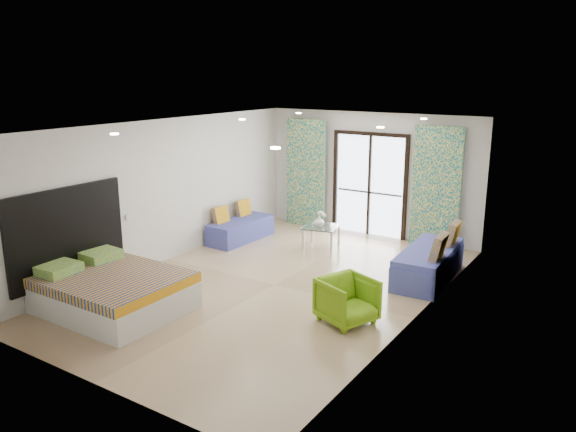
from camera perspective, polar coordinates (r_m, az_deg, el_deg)
The scene contains 24 objects.
floor at distance 9.68m, azimuth -1.38°, elevation -6.98°, with size 5.00×7.50×0.01m, color #A18260, non-canonical shape.
ceiling at distance 9.05m, azimuth -1.48°, elevation 9.14°, with size 5.00×7.50×0.01m, color silver, non-canonical shape.
wall_back at distance 12.48m, azimuth 8.37°, elevation 4.21°, with size 5.00×0.01×2.70m, color silver, non-canonical shape.
wall_front at distance 6.66m, azimuth -20.07°, elevation -5.64°, with size 5.00×0.01×2.70m, color silver, non-canonical shape.
wall_left at distance 10.85m, azimuth -12.40°, elevation 2.49°, with size 0.01×7.50×2.70m, color silver, non-canonical shape.
wall_right at distance 8.17m, azimuth 13.20°, elevation -1.47°, with size 0.01×7.50×2.70m, color silver, non-canonical shape.
balcony_door at distance 12.47m, azimuth 8.29°, elevation 3.77°, with size 1.76×0.08×2.28m.
balcony_rail at distance 12.54m, azimuth 8.26°, elevation 2.40°, with size 1.52×0.03×0.04m, color #595451.
curtain_left at distance 13.06m, azimuth 1.82°, elevation 4.36°, with size 1.00×0.10×2.50m, color white.
curtain_right at distance 11.78m, azimuth 14.83°, elevation 2.78°, with size 1.00×0.10×2.50m, color white.
downlight_a at distance 8.51m, azimuth -17.21°, elevation 7.97°, with size 0.12×0.12×0.02m, color #FFE0B2.
downlight_b at distance 6.63m, azimuth -1.28°, elevation 6.93°, with size 0.12×0.12×0.02m, color #FFE0B2.
downlight_c at distance 10.68m, azimuth -4.69°, elevation 9.75°, with size 0.12×0.12×0.02m, color #FFE0B2.
downlight_d at distance 9.25m, azimuth 9.37°, elevation 8.88°, with size 0.12×0.12×0.02m, color #FFE0B2.
downlight_e at distance 12.32m, azimuth 1.08°, elevation 10.42°, with size 0.12×0.12×0.02m, color #FFE0B2.
downlight_f at distance 11.10m, azimuth 13.62°, elevation 9.58°, with size 0.12×0.12×0.02m, color #FFE0B2.
headboard at distance 9.53m, azimuth -21.49°, elevation -1.71°, with size 0.06×2.10×1.50m, color black.
switch_plate at distance 10.27m, azimuth -15.91°, elevation -0.12°, with size 0.02×0.10×0.10m, color silver.
bed at distance 9.01m, azimuth -17.35°, elevation -7.32°, with size 2.06×1.68×0.71m.
daybed_left at distance 12.15m, azimuth -4.89°, elevation -1.31°, with size 0.67×1.63×0.80m.
daybed_right at distance 10.15m, azimuth 14.18°, elevation -4.59°, with size 0.89×2.02×0.97m.
coffee_table at distance 11.58m, azimuth 3.41°, elevation -1.28°, with size 0.82×0.82×0.79m.
vase at distance 11.53m, azimuth 3.17°, elevation -0.55°, with size 0.21×0.22×0.21m, color white.
armchair at distance 8.22m, azimuth 6.05°, elevation -8.31°, with size 0.71×0.67×0.74m, color #73A915.
Camera 1 is at (5.10, -7.43, 3.54)m, focal length 35.00 mm.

